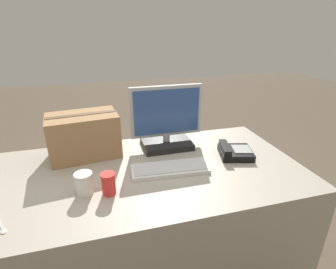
{
  "coord_description": "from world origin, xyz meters",
  "views": [
    {
      "loc": [
        -0.2,
        -1.25,
        1.47
      ],
      "look_at": [
        0.18,
        0.12,
        0.86
      ],
      "focal_mm": 28.0,
      "sensor_mm": 36.0,
      "label": 1
    }
  ],
  "objects_px": {
    "keyboard": "(170,169)",
    "desk_phone": "(234,152)",
    "monitor": "(166,124)",
    "paper_cup_right": "(109,184)",
    "cardboard_box": "(84,135)",
    "paper_cup_left": "(84,183)",
    "spoon": "(1,226)"
  },
  "relations": [
    {
      "from": "monitor",
      "to": "keyboard",
      "type": "bearing_deg",
      "value": -101.87
    },
    {
      "from": "desk_phone",
      "to": "paper_cup_left",
      "type": "relative_size",
      "value": 2.15
    },
    {
      "from": "paper_cup_right",
      "to": "desk_phone",
      "type": "bearing_deg",
      "value": 13.87
    },
    {
      "from": "keyboard",
      "to": "desk_phone",
      "type": "distance_m",
      "value": 0.44
    },
    {
      "from": "keyboard",
      "to": "paper_cup_left",
      "type": "distance_m",
      "value": 0.46
    },
    {
      "from": "paper_cup_left",
      "to": "paper_cup_right",
      "type": "xyz_separation_m",
      "value": [
        0.11,
        -0.04,
        0.0
      ]
    },
    {
      "from": "paper_cup_left",
      "to": "spoon",
      "type": "xyz_separation_m",
      "value": [
        -0.33,
        -0.14,
        -0.05
      ]
    },
    {
      "from": "monitor",
      "to": "spoon",
      "type": "relative_size",
      "value": 2.92
    },
    {
      "from": "spoon",
      "to": "paper_cup_left",
      "type": "bearing_deg",
      "value": 87.87
    },
    {
      "from": "keyboard",
      "to": "paper_cup_left",
      "type": "height_order",
      "value": "paper_cup_left"
    },
    {
      "from": "keyboard",
      "to": "spoon",
      "type": "distance_m",
      "value": 0.81
    },
    {
      "from": "paper_cup_right",
      "to": "spoon",
      "type": "xyz_separation_m",
      "value": [
        -0.44,
        -0.11,
        -0.05
      ]
    },
    {
      "from": "desk_phone",
      "to": "monitor",
      "type": "bearing_deg",
      "value": 161.01
    },
    {
      "from": "monitor",
      "to": "paper_cup_right",
      "type": "distance_m",
      "value": 0.6
    },
    {
      "from": "paper_cup_left",
      "to": "paper_cup_right",
      "type": "bearing_deg",
      "value": -17.72
    },
    {
      "from": "keyboard",
      "to": "paper_cup_right",
      "type": "bearing_deg",
      "value": -155.69
    },
    {
      "from": "paper_cup_left",
      "to": "cardboard_box",
      "type": "bearing_deg",
      "value": 89.74
    },
    {
      "from": "monitor",
      "to": "desk_phone",
      "type": "bearing_deg",
      "value": -34.28
    },
    {
      "from": "monitor",
      "to": "paper_cup_right",
      "type": "xyz_separation_m",
      "value": [
        -0.4,
        -0.44,
        -0.1
      ]
    },
    {
      "from": "paper_cup_right",
      "to": "monitor",
      "type": "bearing_deg",
      "value": 47.36
    },
    {
      "from": "monitor",
      "to": "cardboard_box",
      "type": "bearing_deg",
      "value": 179.01
    },
    {
      "from": "paper_cup_left",
      "to": "cardboard_box",
      "type": "distance_m",
      "value": 0.42
    },
    {
      "from": "cardboard_box",
      "to": "keyboard",
      "type": "bearing_deg",
      "value": -35.89
    },
    {
      "from": "desk_phone",
      "to": "paper_cup_left",
      "type": "height_order",
      "value": "paper_cup_left"
    },
    {
      "from": "monitor",
      "to": "paper_cup_right",
      "type": "relative_size",
      "value": 4.24
    },
    {
      "from": "desk_phone",
      "to": "paper_cup_right",
      "type": "distance_m",
      "value": 0.79
    },
    {
      "from": "paper_cup_left",
      "to": "paper_cup_right",
      "type": "relative_size",
      "value": 0.99
    },
    {
      "from": "paper_cup_right",
      "to": "cardboard_box",
      "type": "height_order",
      "value": "cardboard_box"
    },
    {
      "from": "keyboard",
      "to": "desk_phone",
      "type": "height_order",
      "value": "desk_phone"
    },
    {
      "from": "spoon",
      "to": "cardboard_box",
      "type": "bearing_deg",
      "value": 123.66
    },
    {
      "from": "keyboard",
      "to": "desk_phone",
      "type": "xyz_separation_m",
      "value": [
        0.43,
        0.07,
        0.01
      ]
    },
    {
      "from": "keyboard",
      "to": "cardboard_box",
      "type": "bearing_deg",
      "value": 148.24
    }
  ]
}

